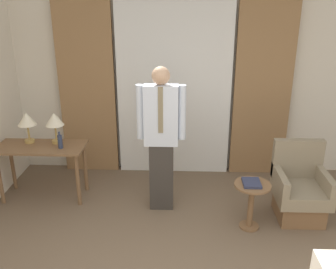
# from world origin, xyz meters

# --- Properties ---
(wall_back) EXTENTS (10.00, 0.06, 2.70)m
(wall_back) POSITION_xyz_m (0.00, 3.09, 1.35)
(wall_back) COLOR silver
(wall_back) RESTS_ON ground_plane
(curtain_sheer_center) EXTENTS (1.61, 0.06, 2.58)m
(curtain_sheer_center) POSITION_xyz_m (0.00, 2.96, 1.29)
(curtain_sheer_center) COLOR white
(curtain_sheer_center) RESTS_ON ground_plane
(curtain_drape_left) EXTENTS (0.80, 0.06, 2.58)m
(curtain_drape_left) POSITION_xyz_m (-1.24, 2.96, 1.29)
(curtain_drape_left) COLOR #997047
(curtain_drape_left) RESTS_ON ground_plane
(curtain_drape_right) EXTENTS (0.80, 0.06, 2.58)m
(curtain_drape_right) POSITION_xyz_m (1.24, 2.96, 1.29)
(curtain_drape_right) COLOR #997047
(curtain_drape_right) RESTS_ON ground_plane
(desk) EXTENTS (1.12, 0.50, 0.73)m
(desk) POSITION_xyz_m (-1.68, 2.12, 0.61)
(desk) COLOR brown
(desk) RESTS_ON ground_plane
(table_lamp_left) EXTENTS (0.23, 0.23, 0.40)m
(table_lamp_left) POSITION_xyz_m (-1.86, 2.23, 1.03)
(table_lamp_left) COLOR tan
(table_lamp_left) RESTS_ON desk
(table_lamp_right) EXTENTS (0.23, 0.23, 0.40)m
(table_lamp_right) POSITION_xyz_m (-1.50, 2.23, 1.03)
(table_lamp_right) COLOR tan
(table_lamp_right) RESTS_ON desk
(bottle_near_edge) EXTENTS (0.06, 0.06, 0.22)m
(bottle_near_edge) POSITION_xyz_m (-1.40, 2.06, 0.82)
(bottle_near_edge) COLOR #2D3851
(bottle_near_edge) RESTS_ON desk
(person) EXTENTS (0.58, 0.21, 1.79)m
(person) POSITION_xyz_m (-0.12, 1.91, 0.99)
(person) COLOR #38332D
(person) RESTS_ON ground_plane
(armchair) EXTENTS (0.60, 0.62, 0.91)m
(armchair) POSITION_xyz_m (1.54, 1.78, 0.33)
(armchair) COLOR brown
(armchair) RESTS_ON ground_plane
(side_table) EXTENTS (0.41, 0.41, 0.56)m
(side_table) POSITION_xyz_m (0.92, 1.51, 0.38)
(side_table) COLOR brown
(side_table) RESTS_ON ground_plane
(book) EXTENTS (0.19, 0.24, 0.03)m
(book) POSITION_xyz_m (0.90, 1.51, 0.58)
(book) COLOR #2D334C
(book) RESTS_ON side_table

